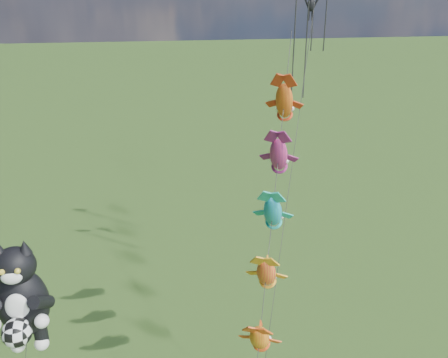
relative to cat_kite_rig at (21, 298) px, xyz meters
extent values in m
ellipsoid|color=black|center=(0.00, 0.22, -0.40)|extent=(2.91, 2.58, 3.62)
ellipsoid|color=black|center=(0.00, 0.10, 1.75)|extent=(2.29, 2.16, 1.83)
cone|color=black|center=(0.57, 0.10, 2.71)|extent=(0.77, 0.77, 0.68)
ellipsoid|color=white|center=(0.00, -0.63, 1.58)|extent=(1.04, 0.69, 0.66)
ellipsoid|color=white|center=(0.00, -0.63, -0.06)|extent=(1.20, 0.69, 1.49)
sphere|color=gold|center=(-0.34, -0.71, 1.95)|extent=(0.27, 0.27, 0.27)
sphere|color=gold|center=(0.34, -0.71, 1.95)|extent=(0.27, 0.27, 0.27)
sphere|color=white|center=(1.08, -0.97, -0.69)|extent=(0.68, 0.68, 0.68)
sphere|color=white|center=(-0.57, 0.05, -2.84)|extent=(0.72, 0.72, 0.72)
sphere|color=white|center=(0.57, 0.05, -2.84)|extent=(0.72, 0.72, 0.72)
sphere|color=white|center=(0.00, -1.31, -0.97)|extent=(1.36, 1.36, 1.36)
cylinder|color=black|center=(11.37, -2.22, 1.83)|extent=(5.12, 15.00, 19.35)
ellipsoid|color=#F2A319|center=(10.82, -3.84, -0.25)|extent=(1.54, 2.43, 2.51)
ellipsoid|color=red|center=(11.39, -2.16, 1.91)|extent=(1.54, 2.43, 2.51)
ellipsoid|color=#1978BF|center=(11.95, -0.48, 4.08)|extent=(1.54, 2.43, 2.51)
ellipsoid|color=#D83374|center=(12.52, 1.19, 6.24)|extent=(1.54, 2.43, 2.51)
ellipsoid|color=orange|center=(13.09, 2.87, 8.40)|extent=(1.54, 2.43, 2.51)
cylinder|color=black|center=(14.20, 4.66, 4.66)|extent=(6.80, 15.70, 25.00)
cylinder|color=black|center=(15.32, 9.96, 10.27)|extent=(0.08, 0.08, 7.37)
cylinder|color=black|center=(16.06, 9.96, 10.27)|extent=(0.08, 0.08, 7.37)
camera|label=1|loc=(7.17, -20.58, 14.52)|focal=40.00mm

